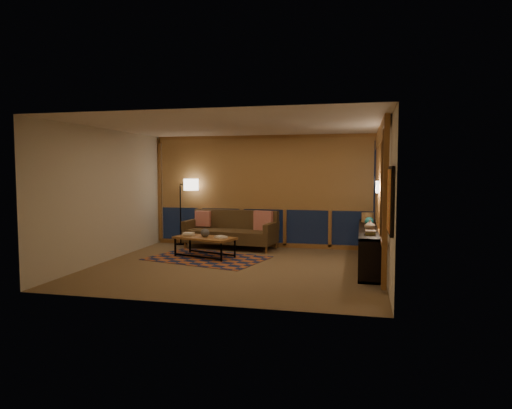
% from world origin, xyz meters
% --- Properties ---
extents(floor, '(5.50, 5.00, 0.01)m').
position_xyz_m(floor, '(0.00, 0.00, 0.00)').
color(floor, brown).
rests_on(floor, ground).
extents(ceiling, '(5.50, 5.00, 0.01)m').
position_xyz_m(ceiling, '(0.00, 0.00, 2.70)').
color(ceiling, beige).
rests_on(ceiling, walls).
extents(walls, '(5.51, 5.01, 2.70)m').
position_xyz_m(walls, '(0.00, 0.00, 1.35)').
color(walls, beige).
rests_on(walls, floor).
extents(window_wall_back, '(5.30, 0.16, 2.60)m').
position_xyz_m(window_wall_back, '(0.00, 2.43, 1.35)').
color(window_wall_back, '#A6682C').
rests_on(window_wall_back, walls).
extents(window_wall_right, '(0.16, 3.70, 2.60)m').
position_xyz_m(window_wall_right, '(2.68, 0.60, 1.35)').
color(window_wall_right, '#A6682C').
rests_on(window_wall_right, walls).
extents(wall_art, '(0.06, 0.74, 0.94)m').
position_xyz_m(wall_art, '(2.71, -1.85, 1.45)').
color(wall_art, red).
rests_on(wall_art, walls).
extents(wall_sconce, '(0.12, 0.18, 0.22)m').
position_xyz_m(wall_sconce, '(2.62, 0.45, 1.55)').
color(wall_sconce, white).
rests_on(wall_sconce, walls).
extents(sofa, '(2.25, 1.13, 0.88)m').
position_xyz_m(sofa, '(-0.70, 2.00, 0.44)').
color(sofa, brown).
rests_on(sofa, floor).
extents(pillow_left, '(0.38, 0.13, 0.38)m').
position_xyz_m(pillow_left, '(-1.48, 2.24, 0.63)').
color(pillow_left, red).
rests_on(pillow_left, sofa).
extents(pillow_right, '(0.48, 0.24, 0.46)m').
position_xyz_m(pillow_right, '(0.08, 2.13, 0.67)').
color(pillow_right, red).
rests_on(pillow_right, sofa).
extents(area_rug, '(2.67, 2.11, 0.01)m').
position_xyz_m(area_rug, '(-0.83, 0.67, 0.01)').
color(area_rug, '#A95728').
rests_on(area_rug, floor).
extents(coffee_table, '(1.44, 0.97, 0.44)m').
position_xyz_m(coffee_table, '(-0.92, 0.79, 0.22)').
color(coffee_table, '#A6682C').
rests_on(coffee_table, floor).
extents(book_stack_a, '(0.27, 0.22, 0.08)m').
position_xyz_m(book_stack_a, '(-1.33, 0.88, 0.48)').
color(book_stack_a, white).
rests_on(book_stack_a, coffee_table).
extents(book_stack_b, '(0.33, 0.32, 0.05)m').
position_xyz_m(book_stack_b, '(-0.53, 0.69, 0.46)').
color(book_stack_b, white).
rests_on(book_stack_b, coffee_table).
extents(ceramic_pot, '(0.26, 0.26, 0.19)m').
position_xyz_m(ceramic_pot, '(-0.91, 0.78, 0.53)').
color(ceramic_pot, black).
rests_on(ceramic_pot, coffee_table).
extents(floor_lamp, '(0.65, 0.55, 1.66)m').
position_xyz_m(floor_lamp, '(-2.09, 2.29, 0.83)').
color(floor_lamp, black).
rests_on(floor_lamp, floor).
extents(bookshelf, '(0.40, 3.00, 0.75)m').
position_xyz_m(bookshelf, '(2.49, 0.67, 0.37)').
color(bookshelf, black).
rests_on(bookshelf, floor).
extents(basket, '(0.34, 0.34, 0.20)m').
position_xyz_m(basket, '(2.47, 1.68, 0.85)').
color(basket, '#AF8447').
rests_on(basket, bookshelf).
extents(teal_bowl, '(0.18, 0.18, 0.18)m').
position_xyz_m(teal_bowl, '(2.49, 1.00, 0.84)').
color(teal_bowl, '#186969').
rests_on(teal_bowl, bookshelf).
extents(vase, '(0.24, 0.24, 0.21)m').
position_xyz_m(vase, '(2.49, 0.25, 0.85)').
color(vase, tan).
rests_on(vase, bookshelf).
extents(shelf_book_stack, '(0.23, 0.27, 0.07)m').
position_xyz_m(shelf_book_stack, '(2.49, -0.29, 0.78)').
color(shelf_book_stack, white).
rests_on(shelf_book_stack, bookshelf).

